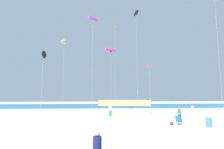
{
  "coord_description": "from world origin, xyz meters",
  "views": [
    {
      "loc": [
        -2.78,
        -16.22,
        3.05
      ],
      "look_at": [
        -1.3,
        7.99,
        5.94
      ],
      "focal_mm": 27.31,
      "sensor_mm": 36.0,
      "label": 1
    }
  ],
  "objects": [
    {
      "name": "mother_figure",
      "position": [
        -2.95,
        -8.93,
        0.86
      ],
      "size": [
        0.37,
        0.37,
        1.61
      ],
      "rotation": [
        0.0,
        0.0,
        -0.24
      ],
      "color": "maroon",
      "rests_on": "ground"
    },
    {
      "name": "kite_violet_tube",
      "position": [
        -4.24,
        9.55,
        14.91
      ],
      "size": [
        1.53,
        1.42,
        15.22
      ],
      "color": "silver",
      "rests_on": "ground"
    },
    {
      "name": "trash_barrel",
      "position": [
        7.43,
        -0.22,
        0.43
      ],
      "size": [
        0.53,
        0.53,
        0.86
      ],
      "primitive_type": "cylinder",
      "color": "teal",
      "rests_on": "ground"
    },
    {
      "name": "kite_orange_diamond",
      "position": [
        0.14,
        19.66,
        17.13
      ],
      "size": [
        0.57,
        0.57,
        18.1
      ],
      "color": "silver",
      "rests_on": "ground"
    },
    {
      "name": "beach_handbag",
      "position": [
        4.33,
        1.04,
        0.13
      ],
      "size": [
        0.34,
        0.17,
        0.27
      ],
      "primitive_type": "cube",
      "color": "maroon",
      "rests_on": "ground"
    },
    {
      "name": "kite_pink_inflatable",
      "position": [
        -10.46,
        17.97,
        13.63
      ],
      "size": [
        1.38,
        2.56,
        14.28
      ],
      "color": "silver",
      "rests_on": "ground"
    },
    {
      "name": "kite_red_diamond",
      "position": [
        4.68,
        9.71,
        7.53
      ],
      "size": [
        0.9,
        0.9,
        7.84
      ],
      "color": "silver",
      "rests_on": "ground"
    },
    {
      "name": "beachgoer_teal_shirt",
      "position": [
        6.2,
        3.27,
        0.83
      ],
      "size": [
        0.36,
        0.36,
        1.56
      ],
      "rotation": [
        0.0,
        0.0,
        4.34
      ],
      "color": "navy",
      "rests_on": "ground"
    },
    {
      "name": "kite_black_tube",
      "position": [
        4.42,
        17.66,
        20.15
      ],
      "size": [
        0.7,
        1.68,
        20.52
      ],
      "color": "silver",
      "rests_on": "ground"
    },
    {
      "name": "ground_plane",
      "position": [
        0.0,
        0.0,
        0.0
      ],
      "size": [
        120.0,
        120.0,
        0.0
      ],
      "primitive_type": "plane",
      "color": "beige"
    },
    {
      "name": "folding_beach_chair",
      "position": [
        5.11,
        1.16,
        0.47
      ],
      "size": [
        0.52,
        0.65,
        0.89
      ],
      "rotation": [
        0.0,
        0.0,
        -0.65
      ],
      "color": "#1959B2",
      "rests_on": "ground"
    },
    {
      "name": "volleyball_net",
      "position": [
        0.96,
        11.33,
        1.64
      ],
      "size": [
        8.54,
        0.35,
        2.4
      ],
      "color": "#4C4C51",
      "rests_on": "ground"
    },
    {
      "name": "ocean_band",
      "position": [
        0.0,
        32.23,
        0.0
      ],
      "size": [
        120.0,
        20.0,
        0.01
      ],
      "primitive_type": "cube",
      "color": "#1E6B99",
      "rests_on": "ground"
    },
    {
      "name": "kite_black_delta",
      "position": [
        -10.94,
        7.5,
        8.58
      ],
      "size": [
        0.55,
        1.08,
        9.12
      ],
      "color": "silver",
      "rests_on": "ground"
    },
    {
      "name": "beachgoer_sage_shirt",
      "position": [
        11.96,
        10.93,
        0.83
      ],
      "size": [
        0.35,
        0.35,
        1.55
      ],
      "rotation": [
        0.0,
        0.0,
        5.57
      ],
      "color": "white",
      "rests_on": "ground"
    },
    {
      "name": "kite_magenta_tube",
      "position": [
        -0.95,
        17.95,
        12.25
      ],
      "size": [
        2.41,
        1.75,
        12.55
      ],
      "color": "silver",
      "rests_on": "ground"
    },
    {
      "name": "beachgoer_white_shirt",
      "position": [
        -1.51,
        8.47,
        0.98
      ],
      "size": [
        0.42,
        0.42,
        1.84
      ],
      "rotation": [
        0.0,
        0.0,
        5.67
      ],
      "color": "#19727A",
      "rests_on": "ground"
    }
  ]
}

